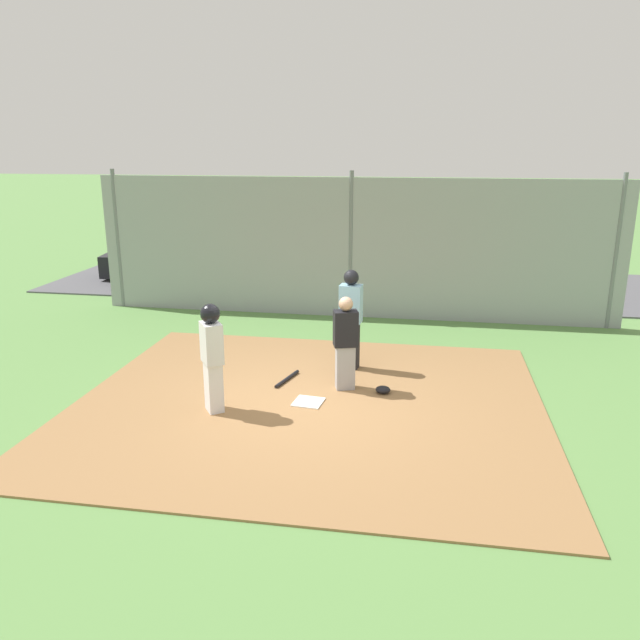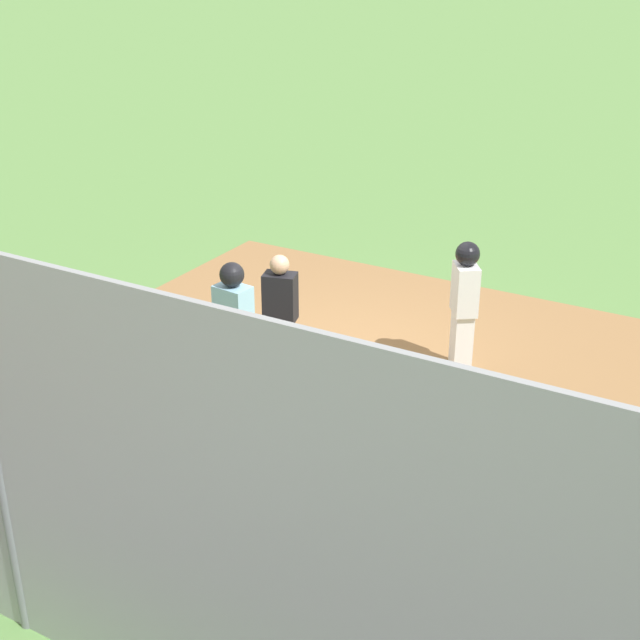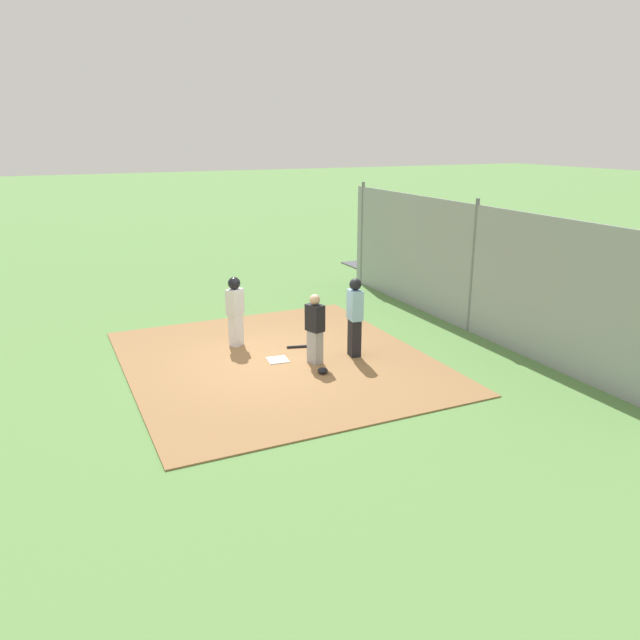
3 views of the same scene
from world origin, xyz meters
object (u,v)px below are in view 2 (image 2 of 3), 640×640
(home_plate, at_px, (344,361))
(umpire, at_px, (235,335))
(baseball_bat, at_px, (348,399))
(catcher_mask, at_px, (244,355))
(catcher, at_px, (281,315))
(runner, at_px, (464,299))

(home_plate, bearing_deg, umpire, -104.80)
(home_plate, bearing_deg, baseball_bat, -58.31)
(umpire, distance_m, catcher_mask, 1.57)
(catcher_mask, bearing_deg, home_plate, 27.36)
(catcher, height_order, catcher_mask, catcher)
(umpire, xyz_separation_m, catcher_mask, (-0.67, 1.10, -0.89))
(catcher, distance_m, umpire, 1.00)
(catcher_mask, bearing_deg, baseball_bat, -9.77)
(home_plate, relative_size, runner, 0.27)
(catcher, bearing_deg, runner, -73.14)
(home_plate, xyz_separation_m, runner, (1.34, 0.52, 0.94))
(umpire, relative_size, runner, 1.08)
(runner, bearing_deg, baseball_bat, 24.61)
(catcher, height_order, baseball_bat, catcher)
(catcher, bearing_deg, catcher_mask, 63.07)
(baseball_bat, bearing_deg, umpire, -35.05)
(catcher, height_order, runner, runner)
(home_plate, distance_m, catcher_mask, 1.26)
(umpire, bearing_deg, baseball_bat, -43.67)
(home_plate, distance_m, runner, 1.72)
(home_plate, bearing_deg, catcher_mask, -152.64)
(baseball_bat, height_order, catcher_mask, catcher_mask)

